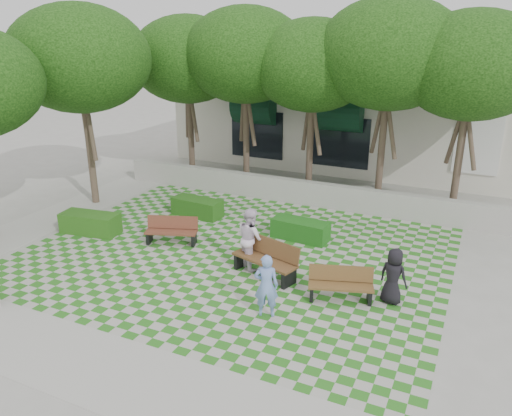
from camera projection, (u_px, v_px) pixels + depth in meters
The scene contains 16 objects.
ground at pixel (217, 269), 13.85m from camera, with size 90.00×90.00×0.00m, color gray.
lawn at pixel (233, 255), 14.70m from camera, with size 12.00×12.00×0.00m, color #2B721E.
sidewalk_south at pixel (100, 368), 9.84m from camera, with size 16.00×2.00×0.01m, color #9E9B93.
sidewalk_west at pixel (52, 218), 17.56m from camera, with size 2.00×12.00×0.01m, color #9E9B93.
retaining_wall at pixel (296, 191), 18.97m from camera, with size 15.00×0.36×0.90m, color #9E9B93.
bench_east at pixel (341, 285), 12.21m from camera, with size 1.66×0.98×0.83m.
bench_mid at pixel (266, 259), 13.38m from camera, with size 1.99×1.14×0.99m.
bench_west at pixel (172, 231), 15.41m from camera, with size 1.67×1.03×0.84m.
hedge_midright at pixel (300, 230), 15.74m from camera, with size 1.79×0.72×0.63m, color #174F15.
hedge_midleft at pixel (197, 207), 17.69m from camera, with size 1.80×0.72×0.63m, color #1D4A13.
hedge_west at pixel (90, 223), 16.21m from camera, with size 1.90×0.76×0.67m, color #215015.
person_blue at pixel (266, 286), 11.39m from camera, with size 0.56×0.37×1.55m, color #7493D5.
person_dark at pixel (393, 276), 11.97m from camera, with size 0.69×0.45×1.42m, color black.
person_white at pixel (251, 238), 13.73m from camera, with size 0.84×0.65×1.73m, color white.
tree_row at pixel (249, 61), 17.89m from camera, with size 17.70×13.40×7.41m.
building at pixel (372, 109), 24.61m from camera, with size 18.00×8.92×5.15m.
Camera 1 is at (6.24, -10.80, 6.33)m, focal length 35.00 mm.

